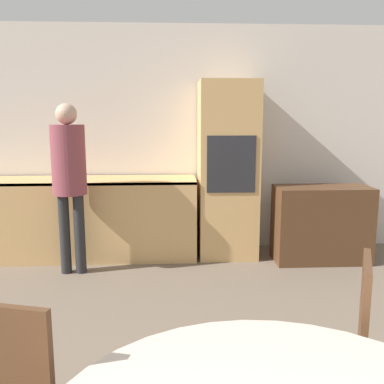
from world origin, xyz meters
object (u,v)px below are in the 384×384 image
oven_unit (228,170)px  person_standing (69,170)px  chair_far_right (340,350)px  sideboard (321,224)px

oven_unit → person_standing: oven_unit is taller
chair_far_right → sideboard: bearing=-173.9°
oven_unit → person_standing: 1.71m
oven_unit → sideboard: 1.18m
chair_far_right → person_standing: person_standing is taller
sideboard → person_standing: size_ratio=0.60×
chair_far_right → oven_unit: bearing=-153.6°
oven_unit → sideboard: (1.00, -0.27, -0.56)m
oven_unit → person_standing: size_ratio=1.15×
sideboard → oven_unit: bearing=164.6°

